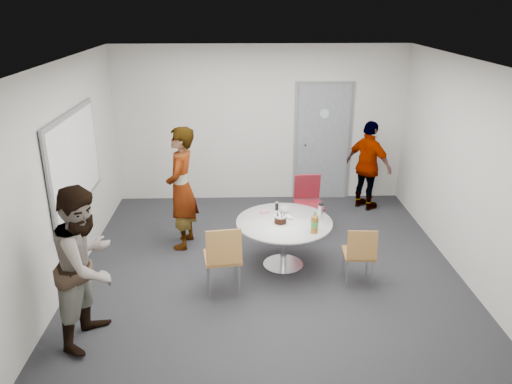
{
  "coord_description": "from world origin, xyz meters",
  "views": [
    {
      "loc": [
        -0.34,
        -5.95,
        3.36
      ],
      "look_at": [
        -0.14,
        0.25,
        0.97
      ],
      "focal_mm": 35.0,
      "sensor_mm": 36.0,
      "label": 1
    }
  ],
  "objects_px": {
    "whiteboard": "(75,160)",
    "person_main": "(181,188)",
    "door": "(323,142)",
    "chair_near_right": "(360,251)",
    "person_right": "(368,166)",
    "person_left": "(87,265)",
    "table": "(286,228)",
    "chair_far": "(308,198)",
    "chair_near_left": "(223,254)"
  },
  "relations": [
    {
      "from": "chair_near_left",
      "to": "chair_near_right",
      "type": "height_order",
      "value": "chair_near_left"
    },
    {
      "from": "person_left",
      "to": "person_right",
      "type": "height_order",
      "value": "person_left"
    },
    {
      "from": "table",
      "to": "person_left",
      "type": "height_order",
      "value": "person_left"
    },
    {
      "from": "whiteboard",
      "to": "person_main",
      "type": "xyz_separation_m",
      "value": [
        1.28,
        0.44,
        -0.56
      ]
    },
    {
      "from": "door",
      "to": "chair_near_right",
      "type": "distance_m",
      "value": 3.07
    },
    {
      "from": "person_left",
      "to": "chair_near_left",
      "type": "bearing_deg",
      "value": -47.6
    },
    {
      "from": "door",
      "to": "person_right",
      "type": "bearing_deg",
      "value": -37.55
    },
    {
      "from": "whiteboard",
      "to": "person_main",
      "type": "relative_size",
      "value": 1.07
    },
    {
      "from": "door",
      "to": "chair_far",
      "type": "relative_size",
      "value": 2.4
    },
    {
      "from": "chair_near_right",
      "to": "person_right",
      "type": "relative_size",
      "value": 0.52
    },
    {
      "from": "chair_near_left",
      "to": "chair_near_right",
      "type": "distance_m",
      "value": 1.68
    },
    {
      "from": "whiteboard",
      "to": "chair_near_left",
      "type": "bearing_deg",
      "value": -25.62
    },
    {
      "from": "person_main",
      "to": "person_right",
      "type": "relative_size",
      "value": 1.16
    },
    {
      "from": "chair_near_left",
      "to": "person_main",
      "type": "distance_m",
      "value": 1.52
    },
    {
      "from": "door",
      "to": "whiteboard",
      "type": "height_order",
      "value": "door"
    },
    {
      "from": "whiteboard",
      "to": "door",
      "type": "bearing_deg",
      "value": 32.66
    },
    {
      "from": "person_main",
      "to": "person_left",
      "type": "height_order",
      "value": "person_main"
    },
    {
      "from": "table",
      "to": "chair_far",
      "type": "height_order",
      "value": "table"
    },
    {
      "from": "person_main",
      "to": "person_left",
      "type": "bearing_deg",
      "value": -11.24
    },
    {
      "from": "chair_far",
      "to": "person_left",
      "type": "bearing_deg",
      "value": 42.18
    },
    {
      "from": "door",
      "to": "person_left",
      "type": "relative_size",
      "value": 1.24
    },
    {
      "from": "whiteboard",
      "to": "person_left",
      "type": "relative_size",
      "value": 1.11
    },
    {
      "from": "whiteboard",
      "to": "chair_far",
      "type": "height_order",
      "value": "whiteboard"
    },
    {
      "from": "chair_near_right",
      "to": "door",
      "type": "bearing_deg",
      "value": 93.44
    },
    {
      "from": "chair_near_left",
      "to": "chair_far",
      "type": "relative_size",
      "value": 1.03
    },
    {
      "from": "chair_near_left",
      "to": "chair_far",
      "type": "bearing_deg",
      "value": 47.47
    },
    {
      "from": "person_main",
      "to": "person_left",
      "type": "xyz_separation_m",
      "value": [
        -0.73,
        -2.1,
        -0.03
      ]
    },
    {
      "from": "chair_near_right",
      "to": "person_main",
      "type": "height_order",
      "value": "person_main"
    },
    {
      "from": "whiteboard",
      "to": "table",
      "type": "height_order",
      "value": "whiteboard"
    },
    {
      "from": "door",
      "to": "chair_far",
      "type": "height_order",
      "value": "door"
    },
    {
      "from": "table",
      "to": "person_left",
      "type": "bearing_deg",
      "value": -146.34
    },
    {
      "from": "door",
      "to": "chair_near_left",
      "type": "distance_m",
      "value": 3.63
    },
    {
      "from": "table",
      "to": "person_main",
      "type": "height_order",
      "value": "person_main"
    },
    {
      "from": "chair_near_right",
      "to": "person_left",
      "type": "height_order",
      "value": "person_left"
    },
    {
      "from": "chair_near_right",
      "to": "whiteboard",
      "type": "bearing_deg",
      "value": 171.49
    },
    {
      "from": "person_main",
      "to": "person_right",
      "type": "xyz_separation_m",
      "value": [
        2.98,
        1.3,
        -0.12
      ]
    },
    {
      "from": "door",
      "to": "chair_near_right",
      "type": "relative_size",
      "value": 2.67
    },
    {
      "from": "table",
      "to": "whiteboard",
      "type": "bearing_deg",
      "value": 175.26
    },
    {
      "from": "chair_near_left",
      "to": "person_left",
      "type": "distance_m",
      "value": 1.57
    },
    {
      "from": "table",
      "to": "door",
      "type": "bearing_deg",
      "value": 70.97
    },
    {
      "from": "door",
      "to": "chair_near_right",
      "type": "height_order",
      "value": "door"
    },
    {
      "from": "door",
      "to": "person_right",
      "type": "xyz_separation_m",
      "value": [
        0.7,
        -0.54,
        -0.26
      ]
    },
    {
      "from": "table",
      "to": "person_main",
      "type": "xyz_separation_m",
      "value": [
        -1.42,
        0.67,
        0.32
      ]
    },
    {
      "from": "door",
      "to": "person_left",
      "type": "distance_m",
      "value": 4.96
    },
    {
      "from": "door",
      "to": "person_right",
      "type": "relative_size",
      "value": 1.39
    },
    {
      "from": "chair_far",
      "to": "person_left",
      "type": "distance_m",
      "value": 3.65
    },
    {
      "from": "table",
      "to": "chair_near_right",
      "type": "relative_size",
      "value": 1.59
    },
    {
      "from": "table",
      "to": "chair_near_right",
      "type": "xyz_separation_m",
      "value": [
        0.88,
        -0.52,
        -0.09
      ]
    },
    {
      "from": "person_main",
      "to": "chair_far",
      "type": "bearing_deg",
      "value": 111.69
    },
    {
      "from": "person_left",
      "to": "whiteboard",
      "type": "bearing_deg",
      "value": 31.75
    }
  ]
}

